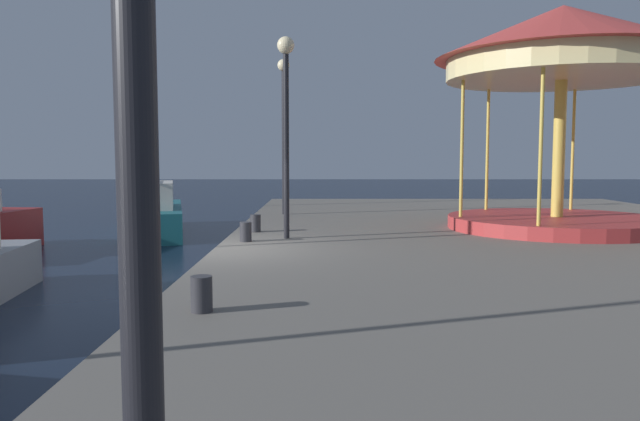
{
  "coord_description": "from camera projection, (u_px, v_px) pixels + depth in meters",
  "views": [
    {
      "loc": [
        2.0,
        -11.43,
        2.5
      ],
      "look_at": [
        1.93,
        4.24,
        1.15
      ],
      "focal_mm": 34.26,
      "sensor_mm": 36.0,
      "label": 1
    }
  ],
  "objects": [
    {
      "name": "ground_plane",
      "position": [
        218.0,
        290.0,
        11.61
      ],
      "size": [
        120.0,
        120.0,
        0.0
      ],
      "primitive_type": "plane",
      "color": "black"
    },
    {
      "name": "quay_dock",
      "position": [
        579.0,
        269.0,
        11.55
      ],
      "size": [
        13.74,
        27.71,
        0.8
      ],
      "primitive_type": "cube",
      "color": "slate",
      "rests_on": "ground"
    },
    {
      "name": "sailboat_teal",
      "position": [
        157.0,
        214.0,
        20.12
      ],
      "size": [
        3.13,
        6.5,
        6.2
      ],
      "color": "#19606B",
      "rests_on": "ground"
    },
    {
      "name": "carousel",
      "position": [
        565.0,
        64.0,
        14.23
      ],
      "size": [
        5.9,
        5.9,
        5.24
      ],
      "color": "#B23333",
      "rests_on": "quay_dock"
    },
    {
      "name": "lamp_post_mid_promenade",
      "position": [
        288.0,
        101.0,
        12.67
      ],
      "size": [
        0.36,
        0.36,
        4.2
      ],
      "color": "black",
      "rests_on": "quay_dock"
    },
    {
      "name": "lamp_post_far_end",
      "position": [
        286.0,
        110.0,
        18.17
      ],
      "size": [
        0.36,
        0.36,
        4.62
      ],
      "color": "black",
      "rests_on": "quay_dock"
    },
    {
      "name": "bollard_center",
      "position": [
        248.0,
        232.0,
        12.42
      ],
      "size": [
        0.24,
        0.24,
        0.4
      ],
      "primitive_type": "cylinder",
      "color": "#2D2D33",
      "rests_on": "quay_dock"
    },
    {
      "name": "bollard_south",
      "position": [
        204.0,
        294.0,
        6.75
      ],
      "size": [
        0.24,
        0.24,
        0.4
      ],
      "primitive_type": "cylinder",
      "color": "#2D2D33",
      "rests_on": "quay_dock"
    },
    {
      "name": "bollard_north",
      "position": [
        258.0,
        223.0,
        14.03
      ],
      "size": [
        0.24,
        0.24,
        0.4
      ],
      "primitive_type": "cylinder",
      "color": "#2D2D33",
      "rests_on": "quay_dock"
    }
  ]
}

